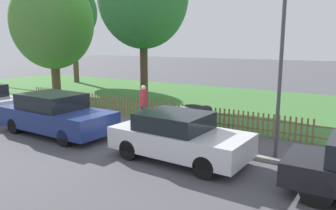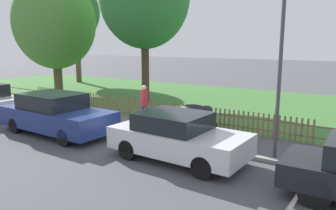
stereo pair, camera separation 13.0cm
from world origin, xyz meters
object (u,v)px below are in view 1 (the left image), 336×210
(parked_car_navy_estate, at_px, (56,114))
(covered_motorcycle, at_px, (196,116))
(tree_nearest_kerb, at_px, (73,13))
(tree_behind_motorcycle, at_px, (53,22))
(street_lamp, at_px, (281,41))
(parked_car_red_compact, at_px, (179,136))
(pedestrian_near_fence, at_px, (144,103))

(parked_car_navy_estate, bearing_deg, covered_motorcycle, 34.60)
(tree_nearest_kerb, bearing_deg, tree_behind_motorcycle, -52.34)
(parked_car_navy_estate, relative_size, tree_behind_motorcycle, 0.60)
(covered_motorcycle, distance_m, tree_behind_motorcycle, 13.33)
(tree_nearest_kerb, distance_m, street_lamp, 21.99)
(covered_motorcycle, bearing_deg, street_lamp, -15.24)
(parked_car_red_compact, bearing_deg, tree_nearest_kerb, 147.38)
(covered_motorcycle, bearing_deg, tree_nearest_kerb, 156.13)
(parked_car_navy_estate, height_order, pedestrian_near_fence, pedestrian_near_fence)
(tree_nearest_kerb, xyz_separation_m, pedestrian_near_fence, (13.93, -8.77, -4.85))
(pedestrian_near_fence, distance_m, street_lamp, 6.16)
(parked_car_navy_estate, bearing_deg, pedestrian_near_fence, 57.47)
(covered_motorcycle, height_order, tree_behind_motorcycle, tree_behind_motorcycle)
(parked_car_navy_estate, distance_m, tree_behind_motorcycle, 10.91)
(parked_car_red_compact, relative_size, street_lamp, 0.75)
(tree_nearest_kerb, bearing_deg, parked_car_red_compact, -33.67)
(tree_behind_motorcycle, bearing_deg, street_lamp, -16.55)
(tree_nearest_kerb, bearing_deg, street_lamp, -26.84)
(parked_car_red_compact, bearing_deg, tree_behind_motorcycle, 155.83)
(tree_behind_motorcycle, height_order, pedestrian_near_fence, tree_behind_motorcycle)
(parked_car_navy_estate, xyz_separation_m, covered_motorcycle, (4.26, 2.88, -0.08))
(parked_car_navy_estate, bearing_deg, tree_behind_motorcycle, 142.06)
(tree_nearest_kerb, relative_size, street_lamp, 1.54)
(covered_motorcycle, distance_m, street_lamp, 4.29)
(covered_motorcycle, bearing_deg, tree_behind_motorcycle, 168.53)
(parked_car_navy_estate, height_order, tree_behind_motorcycle, tree_behind_motorcycle)
(street_lamp, bearing_deg, pedestrian_near_fence, 168.86)
(covered_motorcycle, height_order, tree_nearest_kerb, tree_nearest_kerb)
(street_lamp, bearing_deg, tree_nearest_kerb, 153.16)
(street_lamp, bearing_deg, tree_behind_motorcycle, 163.45)
(covered_motorcycle, height_order, street_lamp, street_lamp)
(parked_car_navy_estate, distance_m, street_lamp, 8.06)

